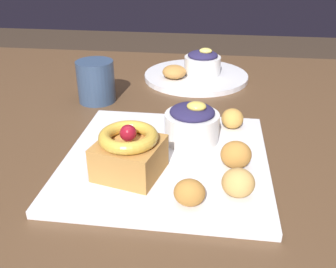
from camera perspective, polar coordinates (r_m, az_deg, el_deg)
dining_table at (r=0.76m, az=-3.77°, el=-4.13°), size 1.38×0.95×0.73m
front_plate at (r=0.58m, az=-0.26°, el=-3.88°), size 0.31×0.31×0.01m
cake_slice at (r=0.52m, az=-5.94°, el=-2.79°), size 0.10×0.10×0.08m
berry_ramekin at (r=0.61m, az=3.68°, el=1.61°), size 0.09×0.09×0.07m
fritter_front at (r=0.49m, az=10.67°, el=-7.32°), size 0.04×0.04×0.04m
fritter_middle at (r=0.47m, az=3.30°, el=-8.91°), size 0.04×0.04×0.03m
fritter_back at (r=0.67m, az=9.80°, el=2.35°), size 0.04×0.04×0.03m
fritter_extra at (r=0.55m, az=10.34°, el=-3.11°), size 0.05×0.04×0.04m
back_plate at (r=0.94m, az=4.30°, el=8.80°), size 0.26×0.26×0.01m
back_ramekin at (r=0.93m, az=5.30°, el=10.80°), size 0.09×0.09×0.07m
back_pastry at (r=0.90m, az=0.97°, el=9.48°), size 0.06×0.06×0.03m
coffee_mug at (r=0.81m, az=-10.94°, el=7.88°), size 0.08×0.08×0.09m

